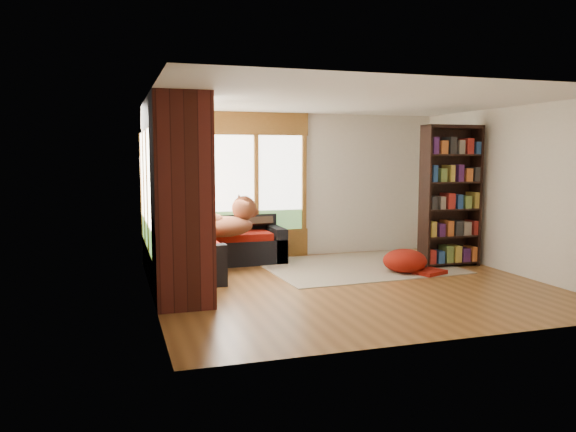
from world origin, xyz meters
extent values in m
plane|color=brown|center=(0.00, 0.00, 0.00)|extent=(5.50, 5.50, 0.00)
plane|color=white|center=(0.00, 0.00, 2.60)|extent=(5.50, 5.50, 0.00)
cube|color=silver|center=(0.00, 2.50, 1.30)|extent=(5.50, 0.04, 2.60)
cube|color=silver|center=(0.00, -2.50, 1.30)|extent=(5.50, 0.04, 2.60)
cube|color=silver|center=(-2.75, 0.00, 1.30)|extent=(0.04, 5.00, 2.60)
cube|color=silver|center=(2.75, 0.00, 1.30)|extent=(0.04, 5.00, 2.60)
cube|color=brown|center=(-1.20, 2.47, 1.35)|extent=(2.82, 0.10, 1.90)
cube|color=white|center=(-1.20, 2.47, 1.35)|extent=(2.54, 0.09, 1.62)
cube|color=brown|center=(-2.72, 1.20, 1.35)|extent=(0.10, 2.62, 1.90)
cube|color=white|center=(-2.72, 1.20, 1.35)|extent=(0.09, 2.36, 1.62)
cube|color=#829159|center=(-2.69, 2.03, 1.75)|extent=(0.03, 0.72, 0.90)
cube|color=#471914|center=(-2.40, -0.35, 1.30)|extent=(0.70, 0.70, 2.60)
cube|color=black|center=(-1.65, 2.05, 0.21)|extent=(2.20, 0.90, 0.42)
cube|color=black|center=(-1.65, 2.40, 0.61)|extent=(2.20, 0.20, 0.38)
cube|color=black|center=(-0.65, 2.05, 0.30)|extent=(0.20, 0.90, 0.60)
cube|color=maroon|center=(-1.75, 1.93, 0.48)|extent=(1.90, 0.66, 0.12)
cube|color=black|center=(-2.30, 1.40, 0.21)|extent=(0.90, 2.20, 0.42)
cube|color=black|center=(-2.65, 1.40, 0.61)|extent=(0.20, 2.20, 0.38)
cube|color=black|center=(-2.30, 0.40, 0.30)|extent=(0.90, 0.20, 0.60)
cube|color=maroon|center=(-2.18, 1.05, 0.48)|extent=(0.66, 1.20, 0.12)
cube|color=maroon|center=(-2.18, 2.00, 0.48)|extent=(0.66, 0.66, 0.12)
cube|color=beige|center=(0.66, 1.20, 0.01)|extent=(3.14, 2.46, 0.01)
cube|color=black|center=(2.62, 0.80, 1.17)|extent=(0.04, 0.33, 2.34)
cube|color=black|center=(1.66, 0.80, 1.17)|extent=(0.04, 0.33, 2.34)
cube|color=black|center=(2.14, 0.96, 1.17)|extent=(1.00, 0.02, 2.34)
cube|color=black|center=(2.14, 0.80, 0.06)|extent=(0.92, 0.31, 0.03)
cube|color=black|center=(2.14, 0.80, 0.51)|extent=(0.92, 0.31, 0.03)
cube|color=black|center=(2.14, 0.80, 0.96)|extent=(0.92, 0.31, 0.03)
cube|color=black|center=(2.14, 0.80, 1.40)|extent=(0.92, 0.31, 0.03)
cube|color=black|center=(2.14, 0.80, 1.85)|extent=(0.92, 0.31, 0.03)
cube|color=black|center=(2.14, 0.80, 2.30)|extent=(0.92, 0.31, 0.03)
cube|color=#726659|center=(2.14, 0.78, 1.17)|extent=(0.88, 0.25, 2.18)
ellipsoid|color=maroon|center=(1.17, 0.54, 0.20)|extent=(0.82, 0.82, 0.37)
ellipsoid|color=brown|center=(-1.51, 1.61, 0.78)|extent=(1.10, 0.86, 0.33)
sphere|color=brown|center=(-1.16, 1.70, 0.94)|extent=(0.48, 0.48, 0.40)
cone|color=brown|center=(-1.22, 1.68, 1.10)|extent=(0.18, 0.18, 0.17)
ellipsoid|color=#3A2A18|center=(-2.06, 1.25, 0.71)|extent=(0.64, 0.81, 0.24)
sphere|color=#3A2A18|center=(-2.13, 1.49, 0.83)|extent=(0.35, 0.35, 0.29)
cone|color=#3A2A18|center=(-2.12, 1.45, 0.94)|extent=(0.13, 0.13, 0.12)
cube|color=#35291E|center=(-0.95, 2.26, 0.78)|extent=(0.45, 0.12, 0.45)
cube|color=#35291E|center=(-1.55, 2.26, 0.78)|extent=(0.45, 0.12, 0.45)
cube|color=#35291E|center=(-2.48, 1.80, 0.78)|extent=(0.45, 0.12, 0.45)
cube|color=#35291E|center=(-2.48, 0.70, 0.78)|extent=(0.45, 0.12, 0.45)
camera|label=1|loc=(-3.21, -7.23, 1.86)|focal=35.00mm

